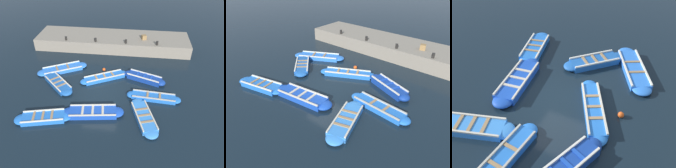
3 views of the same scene
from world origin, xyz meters
The scene contains 16 objects.
ground_plane centered at (0.00, 0.00, 0.00)m, with size 120.00×120.00×0.00m, color black.
boat_outer_right centered at (0.47, 3.23, 0.17)m, with size 2.96×3.00×0.39m.
boat_stern_in centered at (1.71, -0.05, 0.15)m, with size 2.44×3.71×0.35m.
boat_drifting centered at (2.50, 3.51, 0.15)m, with size 2.75×3.98×0.35m.
boat_mid_row centered at (-3.03, 3.00, 0.16)m, with size 1.68×3.59×0.38m.
boat_centre centered at (-0.23, -3.73, 0.15)m, with size 0.98×3.70×0.36m.
boat_broadside centered at (-2.22, -3.10, 0.15)m, with size 3.59×1.91×0.36m.
boat_tucked centered at (1.92, -3.09, 0.20)m, with size 1.83×3.35×0.46m.
boat_alongside centered at (-2.22, 0.08, 0.17)m, with size 1.47×3.99×0.41m.
quay_wall centered at (7.30, 0.00, 0.55)m, with size 3.55×14.26×1.10m.
bollard_north centered at (5.88, -4.10, 1.27)m, with size 0.20×0.20×0.35m, color black.
bollard_mid_north centered at (5.88, -1.37, 1.27)m, with size 0.20×0.20×0.35m, color black.
bollard_mid_south centered at (5.88, 1.37, 1.27)m, with size 0.20×0.20×0.35m, color black.
bollard_south centered at (5.88, 4.10, 1.27)m, with size 0.20×0.20×0.35m, color black.
wooden_crate centered at (6.91, -2.95, 1.30)m, with size 0.40×0.40×0.40m, color olive.
buoy_orange_near centered at (2.85, 0.16, 0.13)m, with size 0.26×0.26×0.26m, color #E05119.
Camera 1 is at (-11.94, -2.33, 9.70)m, focal length 35.00 mm.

